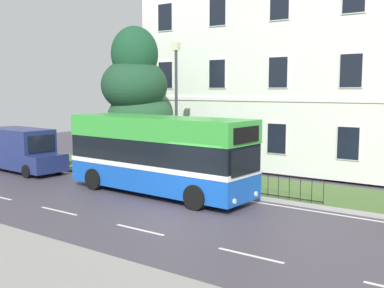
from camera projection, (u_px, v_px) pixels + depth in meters
name	position (u px, v px, depth m)	size (l,w,h in m)	color
ground_plane	(186.00, 213.00, 16.88)	(60.00, 56.00, 0.18)	#453F49
georgian_townhouse	(280.00, 55.00, 27.69)	(14.89, 8.48, 12.78)	silver
iron_verge_railing	(194.00, 175.00, 21.05)	(12.13, 0.04, 0.97)	black
evergreen_tree	(135.00, 112.00, 25.46)	(4.39, 4.39, 7.96)	#423328
single_decker_bus	(158.00, 154.00, 19.72)	(8.88, 2.90, 3.34)	blue
white_panel_van	(22.00, 150.00, 25.30)	(5.26, 2.33, 2.36)	navy
street_lamp_post	(176.00, 102.00, 22.44)	(0.36, 0.24, 6.60)	#333338
litter_bin	(140.00, 164.00, 23.46)	(0.47, 0.47, 1.19)	#4C4742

